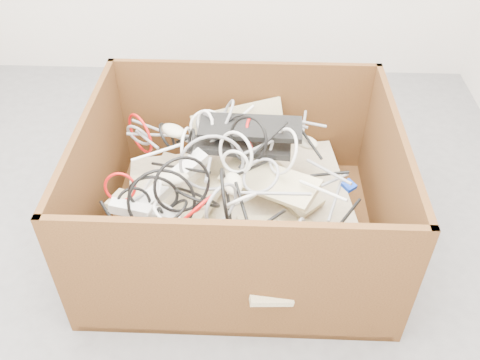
{
  "coord_description": "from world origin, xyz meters",
  "views": [
    {
      "loc": [
        0.22,
        -1.45,
        1.63
      ],
      "look_at": [
        0.16,
        0.08,
        0.3
      ],
      "focal_mm": 38.51,
      "sensor_mm": 36.0,
      "label": 1
    }
  ],
  "objects_px": {
    "cardboard_box": "(236,211)",
    "power_strip_right": "(145,212)",
    "vga_plug": "(349,186)",
    "power_strip_left": "(173,180)"
  },
  "relations": [
    {
      "from": "cardboard_box",
      "to": "power_strip_right",
      "type": "xyz_separation_m",
      "value": [
        -0.32,
        -0.21,
        0.19
      ]
    },
    {
      "from": "cardboard_box",
      "to": "power_strip_left",
      "type": "xyz_separation_m",
      "value": [
        -0.23,
        -0.05,
        0.21
      ]
    },
    {
      "from": "power_strip_right",
      "to": "power_strip_left",
      "type": "bearing_deg",
      "value": 67.05
    },
    {
      "from": "power_strip_left",
      "to": "vga_plug",
      "type": "distance_m",
      "value": 0.66
    },
    {
      "from": "power_strip_left",
      "to": "vga_plug",
      "type": "relative_size",
      "value": 7.05
    },
    {
      "from": "cardboard_box",
      "to": "vga_plug",
      "type": "distance_m",
      "value": 0.48
    },
    {
      "from": "cardboard_box",
      "to": "power_strip_right",
      "type": "distance_m",
      "value": 0.42
    },
    {
      "from": "cardboard_box",
      "to": "power_strip_left",
      "type": "distance_m",
      "value": 0.32
    },
    {
      "from": "cardboard_box",
      "to": "vga_plug",
      "type": "relative_size",
      "value": 26.05
    },
    {
      "from": "power_strip_left",
      "to": "vga_plug",
      "type": "height_order",
      "value": "power_strip_left"
    }
  ]
}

